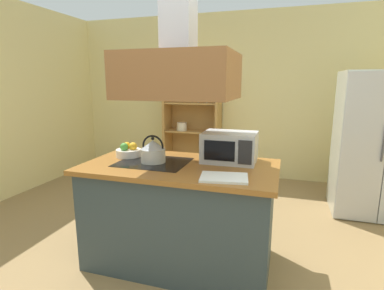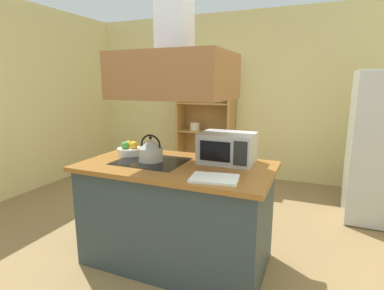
% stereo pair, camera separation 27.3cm
% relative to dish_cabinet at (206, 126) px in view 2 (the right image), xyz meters
% --- Properties ---
extents(ground_plane, '(7.80, 7.80, 0.00)m').
position_rel_dish_cabinet_xyz_m(ground_plane, '(0.83, -2.78, -0.85)').
color(ground_plane, olive).
extents(wall_back, '(6.00, 0.12, 2.70)m').
position_rel_dish_cabinet_xyz_m(wall_back, '(0.83, 0.22, 0.50)').
color(wall_back, beige).
rests_on(wall_back, ground).
extents(kitchen_island, '(1.63, 0.89, 0.90)m').
position_rel_dish_cabinet_xyz_m(kitchen_island, '(0.68, -2.58, -0.40)').
color(kitchen_island, '#323F44').
rests_on(kitchen_island, ground).
extents(range_hood, '(0.90, 0.70, 1.25)m').
position_rel_dish_cabinet_xyz_m(range_hood, '(0.68, -2.58, 0.90)').
color(range_hood, brown).
extents(dish_cabinet, '(0.95, 0.40, 1.91)m').
position_rel_dish_cabinet_xyz_m(dish_cabinet, '(0.00, 0.00, 0.00)').
color(dish_cabinet, '#B48344').
rests_on(dish_cabinet, ground).
extents(kettle, '(0.21, 0.21, 0.24)m').
position_rel_dish_cabinet_xyz_m(kettle, '(0.44, -2.58, 0.15)').
color(kettle, beige).
rests_on(kettle, kitchen_island).
extents(cutting_board, '(0.37, 0.29, 0.02)m').
position_rel_dish_cabinet_xyz_m(cutting_board, '(1.12, -2.85, 0.06)').
color(cutting_board, white).
rests_on(cutting_board, kitchen_island).
extents(microwave, '(0.46, 0.35, 0.26)m').
position_rel_dish_cabinet_xyz_m(microwave, '(1.06, -2.36, 0.18)').
color(microwave, '#B7BABF').
rests_on(microwave, kitchen_island).
extents(fruit_bowl, '(0.23, 0.23, 0.14)m').
position_rel_dish_cabinet_xyz_m(fruit_bowl, '(0.13, -2.46, 0.10)').
color(fruit_bowl, silver).
rests_on(fruit_bowl, kitchen_island).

